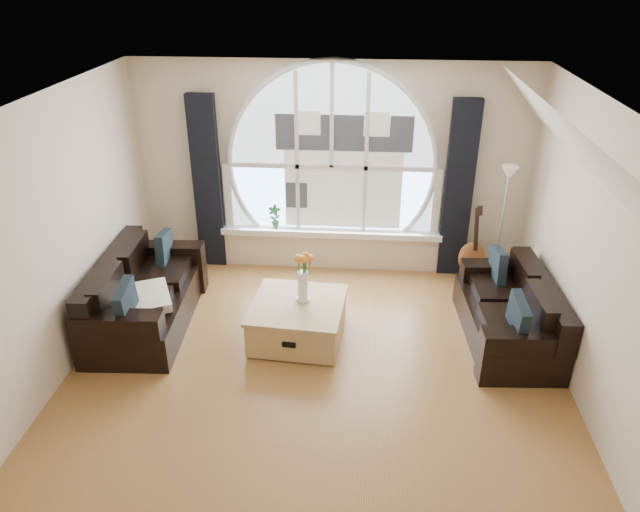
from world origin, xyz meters
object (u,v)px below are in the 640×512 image
at_px(guitar, 474,241).
at_px(sofa_left, 145,293).
at_px(vase_flowers, 303,269).
at_px(sofa_right, 509,308).
at_px(floor_lamp, 501,229).
at_px(coffee_chest, 298,319).
at_px(potted_plant, 275,217).

bearing_deg(guitar, sofa_left, -169.44).
distance_m(vase_flowers, guitar, 2.52).
bearing_deg(sofa_right, vase_flowers, 178.69).
distance_m(sofa_left, floor_lamp, 4.27).
height_order(coffee_chest, floor_lamp, floor_lamp).
relative_size(floor_lamp, potted_plant, 5.00).
bearing_deg(vase_flowers, coffee_chest, -125.10).
xyz_separation_m(sofa_left, sofa_right, (4.00, 0.01, 0.00)).
bearing_deg(coffee_chest, vase_flowers, 59.32).
bearing_deg(sofa_right, coffee_chest, -179.51).
distance_m(sofa_right, coffee_chest, 2.28).
bearing_deg(guitar, potted_plant, 166.80).
bearing_deg(potted_plant, guitar, -3.87).
relative_size(sofa_right, vase_flowers, 2.38).
relative_size(sofa_right, potted_plant, 5.21).
height_order(coffee_chest, potted_plant, potted_plant).
distance_m(sofa_left, guitar, 4.07).
bearing_deg(guitar, coffee_chest, -153.15).
bearing_deg(potted_plant, floor_lamp, -7.37).
bearing_deg(guitar, floor_lamp, -45.76).
bearing_deg(floor_lamp, potted_plant, 172.63).
relative_size(sofa_right, guitar, 1.57).
bearing_deg(coffee_chest, sofa_right, 8.41).
bearing_deg(sofa_right, guitar, 94.03).
bearing_deg(coffee_chest, guitar, 40.61).
distance_m(coffee_chest, floor_lamp, 2.76).
distance_m(sofa_left, coffee_chest, 1.75).
xyz_separation_m(sofa_right, coffee_chest, (-2.27, -0.16, -0.16)).
height_order(vase_flowers, potted_plant, vase_flowers).
bearing_deg(coffee_chest, potted_plant, 110.59).
bearing_deg(floor_lamp, guitar, 143.58).
relative_size(sofa_left, vase_flowers, 2.61).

